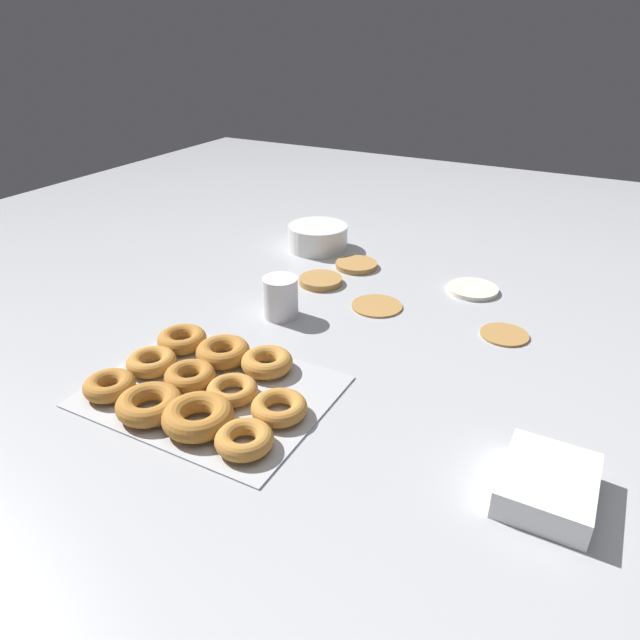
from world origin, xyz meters
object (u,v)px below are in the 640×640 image
object	(u,v)px
pancake_3	(377,305)
batter_bowl	(318,237)
pancake_4	(356,265)
pancake_0	(473,289)
pancake_1	(321,281)
pancake_2	(505,334)
container_stack	(547,485)
paper_cup	(280,297)
donut_tray	(203,385)

from	to	relation	value
pancake_3	batter_bowl	distance (m)	0.38
pancake_4	pancake_0	bearing A→B (deg)	-0.39
pancake_1	pancake_2	size ratio (longest dim) A/B	1.07
container_stack	paper_cup	distance (m)	0.64
pancake_1	pancake_2	bearing A→B (deg)	-6.24
pancake_2	pancake_4	size ratio (longest dim) A/B	0.90
pancake_0	pancake_3	xyz separation A→B (m)	(-0.16, -0.18, -0.00)
pancake_3	pancake_4	bearing A→B (deg)	126.49
pancake_1	batter_bowl	size ratio (longest dim) A/B	0.63
pancake_0	container_stack	xyz separation A→B (m)	(0.25, -0.59, 0.02)
pancake_2	pancake_4	world-z (taller)	pancake_4
pancake_2	pancake_3	distance (m)	0.27
donut_tray	batter_bowl	distance (m)	0.70
batter_bowl	paper_cup	world-z (taller)	paper_cup
pancake_2	container_stack	world-z (taller)	container_stack
donut_tray	paper_cup	world-z (taller)	paper_cup
donut_tray	pancake_2	bearing A→B (deg)	47.38
pancake_1	container_stack	size ratio (longest dim) A/B	0.72
pancake_0	pancake_2	xyz separation A→B (m)	(0.11, -0.17, -0.00)
pancake_0	pancake_3	distance (m)	0.24
batter_bowl	container_stack	bearing A→B (deg)	-43.51
container_stack	donut_tray	bearing A→B (deg)	-177.28
paper_cup	batter_bowl	bearing A→B (deg)	107.26
pancake_1	donut_tray	xyz separation A→B (m)	(0.04, -0.48, 0.01)
pancake_1	batter_bowl	bearing A→B (deg)	119.99
pancake_4	donut_tray	distance (m)	0.61
donut_tray	paper_cup	distance (m)	0.30
pancake_4	container_stack	distance (m)	0.80
batter_bowl	container_stack	xyz separation A→B (m)	(0.69, -0.66, -0.01)
batter_bowl	paper_cup	xyz separation A→B (m)	(0.12, -0.38, 0.01)
pancake_2	pancake_3	size ratio (longest dim) A/B	0.86
pancake_2	container_stack	xyz separation A→B (m)	(0.14, -0.41, 0.02)
pancake_0	batter_bowl	bearing A→B (deg)	170.66
pancake_2	batter_bowl	bearing A→B (deg)	155.86
paper_cup	donut_tray	bearing A→B (deg)	-83.93
donut_tray	container_stack	xyz separation A→B (m)	(0.54, 0.03, 0.00)
pancake_4	batter_bowl	xyz separation A→B (m)	(-0.15, 0.07, 0.03)
pancake_1	batter_bowl	xyz separation A→B (m)	(-0.12, 0.20, 0.03)
pancake_3	donut_tray	xyz separation A→B (m)	(-0.13, -0.43, 0.01)
pancake_0	container_stack	distance (m)	0.64
pancake_0	donut_tray	distance (m)	0.68
pancake_1	batter_bowl	distance (m)	0.23
pancake_1	donut_tray	world-z (taller)	donut_tray
container_stack	pancake_3	bearing A→B (deg)	135.31
pancake_0	pancake_4	xyz separation A→B (m)	(-0.29, 0.00, 0.00)
pancake_4	paper_cup	size ratio (longest dim) A/B	1.21
pancake_3	paper_cup	size ratio (longest dim) A/B	1.28
pancake_3	container_stack	world-z (taller)	container_stack
pancake_0	batter_bowl	size ratio (longest dim) A/B	0.71
pancake_4	donut_tray	world-z (taller)	donut_tray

